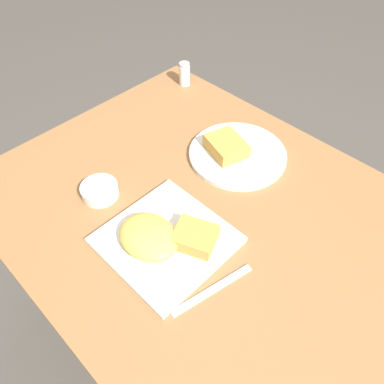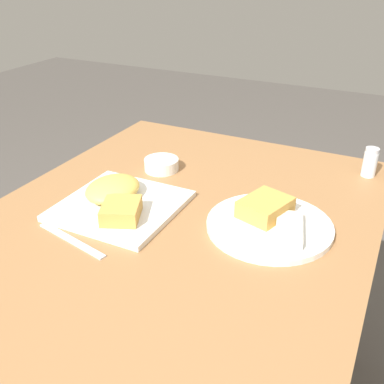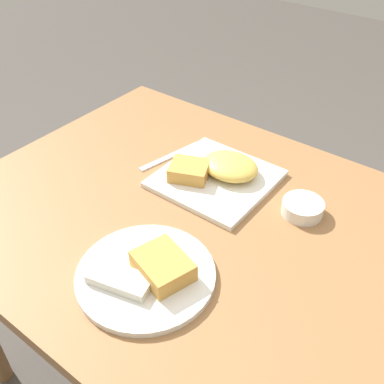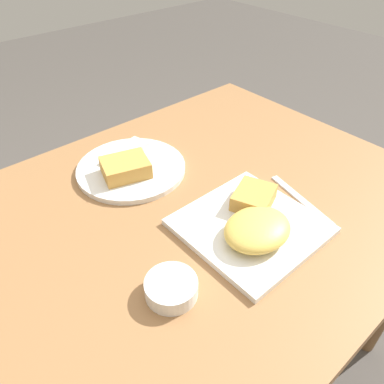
{
  "view_description": "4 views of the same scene",
  "coord_description": "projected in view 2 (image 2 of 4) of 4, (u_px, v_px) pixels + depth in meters",
  "views": [
    {
      "loc": [
        0.41,
        -0.45,
        1.45
      ],
      "look_at": [
        -0.01,
        -0.02,
        0.77
      ],
      "focal_mm": 35.0,
      "sensor_mm": 36.0,
      "label": 1
    },
    {
      "loc": [
        0.78,
        0.43,
        1.25
      ],
      "look_at": [
        -0.04,
        0.02,
        0.77
      ],
      "focal_mm": 42.0,
      "sensor_mm": 36.0,
      "label": 2
    },
    {
      "loc": [
        -0.48,
        0.62,
        1.41
      ],
      "look_at": [
        -0.0,
        -0.01,
        0.77
      ],
      "focal_mm": 42.0,
      "sensor_mm": 36.0,
      "label": 3
    },
    {
      "loc": [
        -0.45,
        -0.49,
        1.28
      ],
      "look_at": [
        -0.03,
        -0.01,
        0.77
      ],
      "focal_mm": 35.0,
      "sensor_mm": 36.0,
      "label": 4
    }
  ],
  "objects": [
    {
      "name": "butter_knife",
      "position": [
        71.0,
        240.0,
        0.95
      ],
      "size": [
        0.06,
        0.2,
        0.0
      ],
      "rotation": [
        0.0,
        0.0,
        1.35
      ],
      "color": "silver",
      "rests_on": "dining_table"
    },
    {
      "name": "plate_oval_far",
      "position": [
        270.0,
        221.0,
        0.99
      ],
      "size": [
        0.28,
        0.28,
        0.05
      ],
      "color": "white",
      "rests_on": "dining_table"
    },
    {
      "name": "salt_shaker",
      "position": [
        370.0,
        164.0,
        1.21
      ],
      "size": [
        0.04,
        0.04,
        0.08
      ],
      "color": "white",
      "rests_on": "dining_table"
    },
    {
      "name": "plate_square_near",
      "position": [
        118.0,
        200.0,
        1.07
      ],
      "size": [
        0.27,
        0.27,
        0.06
      ],
      "color": "white",
      "rests_on": "dining_table"
    },
    {
      "name": "dining_table",
      "position": [
        176.0,
        246.0,
        1.07
      ],
      "size": [
        1.09,
        0.87,
        0.71
      ],
      "color": "olive",
      "rests_on": "ground_plane"
    },
    {
      "name": "sauce_ramekin",
      "position": [
        161.0,
        164.0,
        1.25
      ],
      "size": [
        0.1,
        0.1,
        0.03
      ],
      "color": "white",
      "rests_on": "dining_table"
    }
  ]
}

